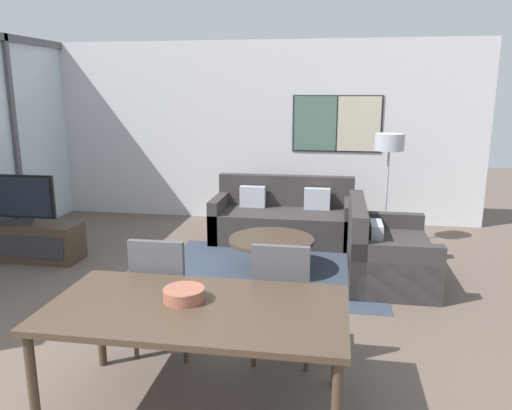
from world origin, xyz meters
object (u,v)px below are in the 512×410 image
Objects in this scene: tv_console at (18,241)px; coffee_table at (271,246)px; sofa_side at (382,254)px; sofa_main at (284,219)px; dining_chair_left at (163,291)px; fruit_bowl at (184,294)px; floor_lamp at (389,150)px; dining_table at (197,315)px; television at (13,199)px; dining_chair_centre at (282,297)px.

coffee_table is (3.17, 0.06, 0.07)m from tv_console.
sofa_main is at bearing 42.80° from sofa_side.
fruit_bowl is at bearing -59.04° from dining_chair_left.
dining_chair_left reaches higher than sofa_main.
floor_lamp is at bearing 67.20° from fruit_bowl.
floor_lamp is at bearing -2.65° from sofa_main.
sofa_side is (4.41, 0.03, 0.05)m from tv_console.
sofa_side is 1.44× the size of dining_chair_left.
coffee_table is at bearing 87.15° from dining_table.
fruit_bowl is at bearing 145.89° from dining_table.
dining_chair_left is at bearing 124.50° from dining_table.
television is 1.11× the size of dining_chair_left.
dining_table is at bearing 152.35° from sofa_side.
television is at bearing 90.43° from sofa_side.
dining_chair_centre is at bearing 56.84° from dining_table.
sofa_side is 2.13m from dining_chair_centre.
television reaches higher than dining_chair_left.
tv_console is 5.93× the size of fruit_bowl.
dining_chair_centre is 0.89m from fruit_bowl.
coffee_table is 3.65× the size of fruit_bowl.
floor_lamp reaches higher than sofa_side.
sofa_side is 1.64m from floor_lamp.
dining_chair_left reaches higher than dining_table.
tv_console is 3.91m from fruit_bowl.
television is at bearing 151.81° from dining_chair_centre.
dining_chair_centre is 3.44m from floor_lamp.
sofa_side is at bearing -1.00° from coffee_table.
sofa_main is at bearing 23.41° from television.
floor_lamp reaches higher than dining_chair_left.
coffee_table is at bearing 84.88° from fruit_bowl.
coffee_table is at bearing 89.00° from sofa_side.
dining_chair_centre reaches higher than dining_table.
sofa_side is 1.44× the size of dining_chair_centre.
television reaches higher than dining_table.
sofa_main is at bearing 90.00° from coffee_table.
floor_lamp is at bearing 68.81° from dining_table.
fruit_bowl is at bearing -131.22° from dining_chair_centre.
fruit_bowl is at bearing -40.57° from tv_console.
sofa_side is 2.98m from dining_table.
tv_console is at bearing 139.43° from fruit_bowl.
tv_console is 3.22m from dining_chair_left.
sofa_side reaches higher than fruit_bowl.
dining_chair_left is (-0.46, 0.67, -0.15)m from dining_table.
television is 3.99m from dining_table.
dining_chair_centre is at bearing 2.16° from dining_chair_left.
tv_console is 4.85m from floor_lamp.
television reaches higher than dining_chair_centre.
dining_chair_left is (-0.59, -3.28, 0.25)m from sofa_main.
dining_chair_left is at bearing -106.82° from coffee_table.
fruit_bowl is (-1.47, -2.55, 0.51)m from sofa_side.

